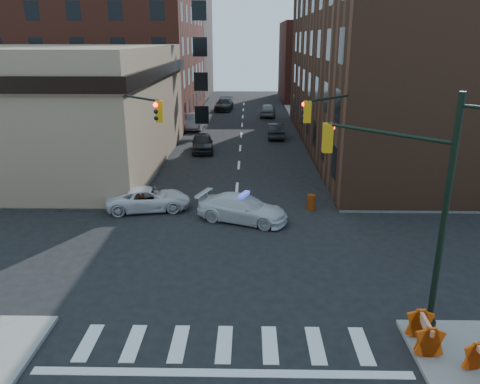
{
  "coord_description": "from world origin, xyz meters",
  "views": [
    {
      "loc": [
        0.76,
        -19.81,
        9.58
      ],
      "look_at": [
        0.34,
        2.54,
        2.2
      ],
      "focal_mm": 35.0,
      "sensor_mm": 36.0,
      "label": 1
    }
  ],
  "objects_px": {
    "pedestrian_b": "(59,191)",
    "barricade_se_a": "(423,334)",
    "pedestrian_a": "(81,190)",
    "barrel_bank": "(140,203)",
    "pickup": "(149,199)",
    "police_car": "(243,208)",
    "parked_car_wnear": "(202,143)",
    "parked_car_enear": "(276,131)",
    "barricade_nw_a": "(85,188)",
    "parked_car_wfar": "(196,121)",
    "barrel_road": "(311,202)"
  },
  "relations": [
    {
      "from": "pedestrian_b",
      "to": "barricade_se_a",
      "type": "distance_m",
      "value": 21.15
    },
    {
      "from": "pedestrian_a",
      "to": "barrel_bank",
      "type": "height_order",
      "value": "pedestrian_a"
    },
    {
      "from": "pedestrian_a",
      "to": "pedestrian_b",
      "type": "distance_m",
      "value": 1.32
    },
    {
      "from": "pickup",
      "to": "barrel_bank",
      "type": "bearing_deg",
      "value": 102.86
    },
    {
      "from": "police_car",
      "to": "parked_car_wnear",
      "type": "distance_m",
      "value": 16.95
    },
    {
      "from": "barrel_bank",
      "to": "barricade_se_a",
      "type": "relative_size",
      "value": 0.91
    },
    {
      "from": "pickup",
      "to": "parked_car_wnear",
      "type": "relative_size",
      "value": 1.04
    },
    {
      "from": "police_car",
      "to": "parked_car_enear",
      "type": "height_order",
      "value": "parked_car_enear"
    },
    {
      "from": "pickup",
      "to": "pedestrian_b",
      "type": "relative_size",
      "value": 2.68
    },
    {
      "from": "parked_car_enear",
      "to": "pedestrian_b",
      "type": "relative_size",
      "value": 2.48
    },
    {
      "from": "barrel_bank",
      "to": "barricade_se_a",
      "type": "bearing_deg",
      "value": -46.4
    },
    {
      "from": "police_car",
      "to": "parked_car_wnear",
      "type": "height_order",
      "value": "parked_car_wnear"
    },
    {
      "from": "parked_car_wnear",
      "to": "barricade_nw_a",
      "type": "relative_size",
      "value": 3.91
    },
    {
      "from": "pickup",
      "to": "pedestrian_b",
      "type": "height_order",
      "value": "pedestrian_b"
    },
    {
      "from": "parked_car_wfar",
      "to": "barricade_se_a",
      "type": "relative_size",
      "value": 4.63
    },
    {
      "from": "pickup",
      "to": "barrel_road",
      "type": "relative_size",
      "value": 5.28
    },
    {
      "from": "parked_car_wfar",
      "to": "barricade_nw_a",
      "type": "height_order",
      "value": "parked_car_wfar"
    },
    {
      "from": "parked_car_enear",
      "to": "pedestrian_b",
      "type": "height_order",
      "value": "pedestrian_b"
    },
    {
      "from": "police_car",
      "to": "pickup",
      "type": "relative_size",
      "value": 1.05
    },
    {
      "from": "pedestrian_a",
      "to": "pedestrian_b",
      "type": "xyz_separation_m",
      "value": [
        -1.32,
        0.0,
        -0.05
      ]
    },
    {
      "from": "pickup",
      "to": "parked_car_enear",
      "type": "distance_m",
      "value": 22.56
    },
    {
      "from": "barrel_road",
      "to": "barricade_se_a",
      "type": "xyz_separation_m",
      "value": [
        1.96,
        -12.89,
        0.1
      ]
    },
    {
      "from": "barricade_nw_a",
      "to": "barricade_se_a",
      "type": "bearing_deg",
      "value": -41.17
    },
    {
      "from": "pickup",
      "to": "parked_car_wfar",
      "type": "xyz_separation_m",
      "value": [
        -0.04,
        25.68,
        0.15
      ]
    },
    {
      "from": "barrel_road",
      "to": "barrel_bank",
      "type": "height_order",
      "value": "barrel_bank"
    },
    {
      "from": "parked_car_enear",
      "to": "pedestrian_a",
      "type": "relative_size",
      "value": 2.35
    },
    {
      "from": "police_car",
      "to": "parked_car_enear",
      "type": "xyz_separation_m",
      "value": [
        3.04,
        22.53,
        0.0
      ]
    },
    {
      "from": "parked_car_wfar",
      "to": "barrel_road",
      "type": "height_order",
      "value": "parked_car_wfar"
    },
    {
      "from": "parked_car_wnear",
      "to": "parked_car_wfar",
      "type": "distance_m",
      "value": 10.95
    },
    {
      "from": "parked_car_wnear",
      "to": "barricade_se_a",
      "type": "distance_m",
      "value": 29.24
    },
    {
      "from": "parked_car_wnear",
      "to": "barrel_road",
      "type": "relative_size",
      "value": 5.1
    },
    {
      "from": "barrel_bank",
      "to": "barricade_nw_a",
      "type": "xyz_separation_m",
      "value": [
        -4.0,
        2.4,
        0.1
      ]
    },
    {
      "from": "police_car",
      "to": "barricade_se_a",
      "type": "relative_size",
      "value": 4.66
    },
    {
      "from": "police_car",
      "to": "pedestrian_a",
      "type": "relative_size",
      "value": 2.65
    },
    {
      "from": "police_car",
      "to": "parked_car_enear",
      "type": "distance_m",
      "value": 22.73
    },
    {
      "from": "police_car",
      "to": "barrel_bank",
      "type": "bearing_deg",
      "value": 96.86
    },
    {
      "from": "parked_car_wfar",
      "to": "barrel_bank",
      "type": "bearing_deg",
      "value": -87.4
    },
    {
      "from": "pickup",
      "to": "parked_car_enear",
      "type": "bearing_deg",
      "value": -32.89
    },
    {
      "from": "pickup",
      "to": "pedestrian_b",
      "type": "bearing_deg",
      "value": 77.2
    },
    {
      "from": "barrel_bank",
      "to": "barricade_nw_a",
      "type": "distance_m",
      "value": 4.67
    },
    {
      "from": "barrel_road",
      "to": "barrel_bank",
      "type": "xyz_separation_m",
      "value": [
        -9.94,
        -0.4,
        0.03
      ]
    },
    {
      "from": "pedestrian_a",
      "to": "barrel_bank",
      "type": "bearing_deg",
      "value": 22.32
    },
    {
      "from": "parked_car_wnear",
      "to": "parked_car_enear",
      "type": "distance_m",
      "value": 9.08
    },
    {
      "from": "police_car",
      "to": "pedestrian_b",
      "type": "distance_m",
      "value": 10.97
    },
    {
      "from": "pickup",
      "to": "barricade_nw_a",
      "type": "bearing_deg",
      "value": 53.1
    },
    {
      "from": "barricade_nw_a",
      "to": "parked_car_wfar",
      "type": "bearing_deg",
      "value": 81.3
    },
    {
      "from": "parked_car_wnear",
      "to": "pedestrian_b",
      "type": "xyz_separation_m",
      "value": [
        -7.04,
        -14.68,
        0.26
      ]
    },
    {
      "from": "parked_car_wnear",
      "to": "pedestrian_b",
      "type": "height_order",
      "value": "pedestrian_b"
    },
    {
      "from": "police_car",
      "to": "pickup",
      "type": "height_order",
      "value": "police_car"
    },
    {
      "from": "pickup",
      "to": "pedestrian_a",
      "type": "height_order",
      "value": "pedestrian_a"
    }
  ]
}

